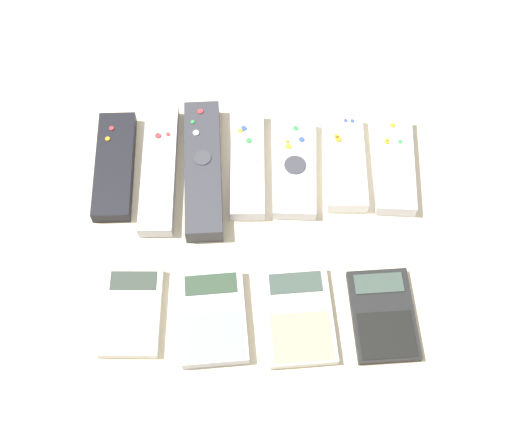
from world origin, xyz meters
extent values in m
plane|color=beige|center=(0.00, 0.00, 0.00)|extent=(3.00, 3.00, 0.00)
cube|color=black|center=(-0.20, 0.14, 0.01)|extent=(0.05, 0.17, 0.02)
cylinder|color=red|center=(-0.21, 0.19, 0.02)|extent=(0.01, 0.01, 0.00)
cylinder|color=orange|center=(-0.21, 0.18, 0.02)|extent=(0.01, 0.01, 0.00)
cube|color=#B7B7BC|center=(-0.14, 0.13, 0.01)|extent=(0.05, 0.21, 0.02)
cylinder|color=red|center=(-0.14, 0.18, 0.02)|extent=(0.01, 0.01, 0.00)
cylinder|color=red|center=(-0.12, 0.18, 0.02)|extent=(0.01, 0.01, 0.00)
cube|color=#333338|center=(-0.07, 0.13, 0.01)|extent=(0.06, 0.22, 0.03)
cylinder|color=#38383D|center=(-0.07, 0.14, 0.03)|extent=(0.02, 0.02, 0.00)
cylinder|color=red|center=(-0.08, 0.22, 0.03)|extent=(0.01, 0.01, 0.00)
cylinder|color=green|center=(-0.09, 0.20, 0.03)|extent=(0.01, 0.01, 0.00)
cylinder|color=silver|center=(-0.08, 0.18, 0.03)|extent=(0.01, 0.01, 0.00)
cube|color=silver|center=(-0.01, 0.14, 0.01)|extent=(0.05, 0.17, 0.02)
cylinder|color=silver|center=(-0.01, 0.14, 0.02)|extent=(0.03, 0.03, 0.00)
cylinder|color=blue|center=(-0.01, 0.19, 0.02)|extent=(0.01, 0.01, 0.00)
cylinder|color=yellow|center=(-0.02, 0.19, 0.02)|extent=(0.01, 0.01, 0.00)
cylinder|color=green|center=(-0.01, 0.17, 0.02)|extent=(0.01, 0.01, 0.00)
cube|color=silver|center=(0.06, 0.13, 0.01)|extent=(0.07, 0.16, 0.02)
cylinder|color=#38383D|center=(0.06, 0.13, 0.02)|extent=(0.03, 0.03, 0.00)
cylinder|color=orange|center=(0.05, 0.17, 0.02)|extent=(0.01, 0.01, 0.00)
cylinder|color=yellow|center=(0.05, 0.16, 0.02)|extent=(0.01, 0.01, 0.00)
cylinder|color=blue|center=(0.07, 0.17, 0.02)|extent=(0.01, 0.01, 0.00)
cylinder|color=green|center=(0.06, 0.19, 0.02)|extent=(0.01, 0.01, 0.00)
cube|color=white|center=(0.13, 0.14, 0.01)|extent=(0.06, 0.16, 0.02)
cylinder|color=silver|center=(0.13, 0.14, 0.02)|extent=(0.03, 0.03, 0.00)
cylinder|color=blue|center=(0.13, 0.20, 0.02)|extent=(0.01, 0.01, 0.00)
cylinder|color=orange|center=(0.12, 0.17, 0.02)|extent=(0.01, 0.01, 0.00)
cylinder|color=blue|center=(0.14, 0.20, 0.02)|extent=(0.01, 0.01, 0.00)
cylinder|color=orange|center=(0.12, 0.17, 0.02)|extent=(0.01, 0.01, 0.00)
cube|color=silver|center=(0.20, 0.13, 0.01)|extent=(0.07, 0.16, 0.02)
cylinder|color=silver|center=(0.20, 0.14, 0.02)|extent=(0.02, 0.02, 0.00)
cylinder|color=orange|center=(0.20, 0.19, 0.02)|extent=(0.01, 0.01, 0.00)
cylinder|color=orange|center=(0.19, 0.16, 0.02)|extent=(0.01, 0.01, 0.00)
cylinder|color=yellow|center=(0.19, 0.17, 0.02)|extent=(0.01, 0.01, 0.00)
cylinder|color=green|center=(0.21, 0.16, 0.02)|extent=(0.01, 0.01, 0.00)
cube|color=beige|center=(-0.16, -0.08, 0.01)|extent=(0.08, 0.12, 0.01)
cube|color=#333D33|center=(-0.16, -0.04, 0.01)|extent=(0.06, 0.03, 0.00)
cube|color=#8F9E8E|center=(-0.16, -0.11, 0.01)|extent=(0.07, 0.06, 0.00)
cube|color=#B2B2B7|center=(-0.06, -0.09, 0.01)|extent=(0.09, 0.13, 0.02)
cube|color=#2D422D|center=(-0.06, -0.05, 0.02)|extent=(0.07, 0.03, 0.00)
cube|color=gray|center=(-0.06, -0.12, 0.02)|extent=(0.08, 0.07, 0.00)
cube|color=beige|center=(0.05, -0.09, 0.01)|extent=(0.09, 0.13, 0.01)
cube|color=#38473D|center=(0.05, -0.05, 0.01)|extent=(0.07, 0.03, 0.00)
cube|color=gray|center=(0.05, -0.12, 0.01)|extent=(0.08, 0.07, 0.00)
cube|color=black|center=(0.16, -0.09, 0.01)|extent=(0.09, 0.13, 0.01)
cube|color=#38473D|center=(0.16, -0.05, 0.01)|extent=(0.06, 0.03, 0.00)
cube|color=black|center=(0.16, -0.12, 0.01)|extent=(0.07, 0.06, 0.00)
camera|label=1|loc=(-0.01, -0.41, 0.87)|focal=50.00mm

